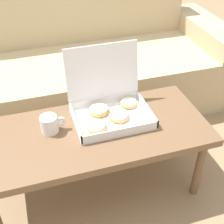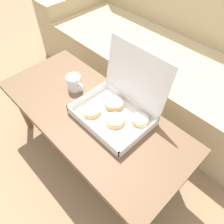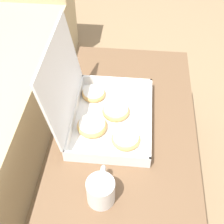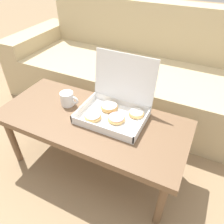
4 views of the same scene
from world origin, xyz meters
TOP-DOWN VIEW (x-y plane):
  - ground_plane at (0.00, 0.00)m, footprint 12.00×12.00m
  - couch at (0.00, 0.84)m, footprint 2.53×0.87m
  - coffee_table at (0.00, -0.07)m, footprint 1.17×0.52m
  - pastry_box at (0.11, 0.04)m, footprint 0.40×0.35m
  - coffee_mug at (-0.21, -0.01)m, footprint 0.13×0.09m

SIDE VIEW (x-z plane):
  - ground_plane at x=0.00m, z-range 0.00..0.00m
  - couch at x=0.00m, z-range -0.14..0.74m
  - coffee_table at x=0.00m, z-range 0.17..0.61m
  - coffee_mug at x=-0.21m, z-range 0.44..0.53m
  - pastry_box at x=0.11m, z-range 0.33..0.67m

